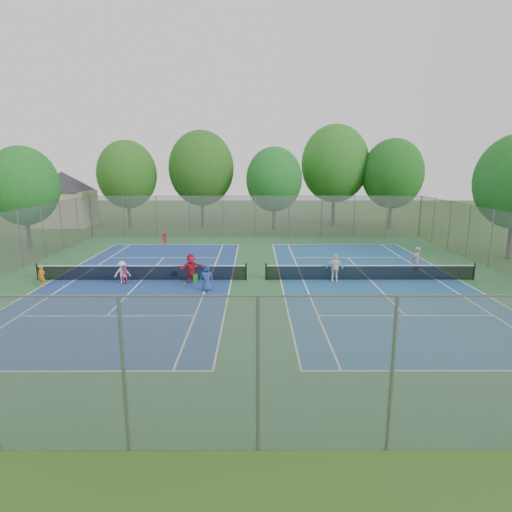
{
  "coord_description": "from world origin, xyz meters",
  "views": [
    {
      "loc": [
        -0.08,
        -25.37,
        6.94
      ],
      "look_at": [
        0.0,
        1.0,
        1.3
      ],
      "focal_mm": 30.0,
      "sensor_mm": 36.0,
      "label": 1
    }
  ],
  "objects_px": {
    "net_left": "(142,273)",
    "ball_crate": "(174,273)",
    "ball_hopper": "(195,278)",
    "net_right": "(370,273)",
    "instructor": "(416,261)"
  },
  "relations": [
    {
      "from": "net_left",
      "to": "ball_crate",
      "type": "relative_size",
      "value": 35.93
    },
    {
      "from": "net_left",
      "to": "ball_hopper",
      "type": "height_order",
      "value": "net_left"
    },
    {
      "from": "ball_crate",
      "to": "net_left",
      "type": "bearing_deg",
      "value": -148.91
    },
    {
      "from": "net_left",
      "to": "ball_crate",
      "type": "xyz_separation_m",
      "value": [
        1.78,
        1.08,
        -0.3
      ]
    },
    {
      "from": "ball_hopper",
      "to": "net_left",
      "type": "bearing_deg",
      "value": 170.02
    },
    {
      "from": "net_right",
      "to": "ball_crate",
      "type": "distance_m",
      "value": 12.27
    },
    {
      "from": "ball_hopper",
      "to": "instructor",
      "type": "bearing_deg",
      "value": 7.92
    },
    {
      "from": "net_right",
      "to": "ball_hopper",
      "type": "height_order",
      "value": "net_right"
    },
    {
      "from": "ball_crate",
      "to": "instructor",
      "type": "distance_m",
      "value": 15.53
    },
    {
      "from": "net_left",
      "to": "net_right",
      "type": "xyz_separation_m",
      "value": [
        14.0,
        0.0,
        0.0
      ]
    },
    {
      "from": "net_right",
      "to": "ball_crate",
      "type": "xyz_separation_m",
      "value": [
        -12.22,
        1.08,
        -0.3
      ]
    },
    {
      "from": "instructor",
      "to": "net_left",
      "type": "bearing_deg",
      "value": -34.56
    },
    {
      "from": "net_left",
      "to": "instructor",
      "type": "height_order",
      "value": "instructor"
    },
    {
      "from": "net_left",
      "to": "net_right",
      "type": "height_order",
      "value": "same"
    },
    {
      "from": "net_left",
      "to": "ball_crate",
      "type": "bearing_deg",
      "value": 31.09
    }
  ]
}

